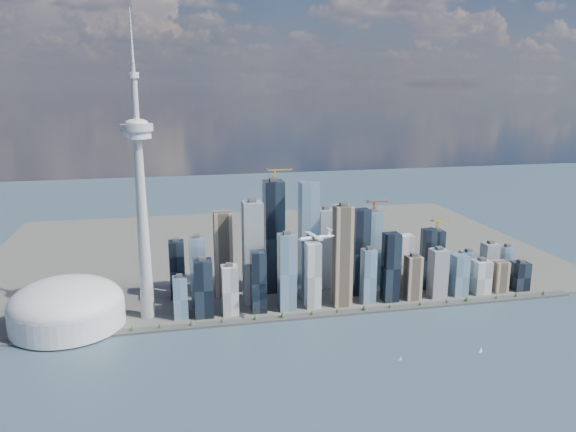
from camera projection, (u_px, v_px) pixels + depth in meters
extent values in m
plane|color=#334E5A|center=(354.00, 384.00, 821.23)|extent=(4000.00, 4000.00, 0.00)
cube|color=#383838|center=(311.00, 316.00, 1058.58)|extent=(1100.00, 22.00, 4.00)
cube|color=#4C4C47|center=(268.00, 249.00, 1486.74)|extent=(1400.00, 900.00, 3.00)
cylinder|color=#3F2D1E|center=(41.00, 338.00, 959.36)|extent=(1.00, 1.00, 2.40)
cone|color=#1A491A|center=(41.00, 336.00, 958.53)|extent=(7.20, 7.20, 8.00)
cylinder|color=#3F2D1E|center=(94.00, 333.00, 977.27)|extent=(1.00, 1.00, 2.40)
cone|color=#1A491A|center=(94.00, 331.00, 976.44)|extent=(7.20, 7.20, 8.00)
cylinder|color=#3F2D1E|center=(146.00, 329.00, 995.17)|extent=(1.00, 1.00, 2.40)
cone|color=#1A491A|center=(145.00, 327.00, 994.35)|extent=(7.20, 7.20, 8.00)
cylinder|color=#3F2D1E|center=(195.00, 324.00, 1013.08)|extent=(1.00, 1.00, 2.40)
cone|color=#1A491A|center=(195.00, 322.00, 1012.25)|extent=(7.20, 7.20, 8.00)
cylinder|color=#3F2D1E|center=(242.00, 320.00, 1030.99)|extent=(1.00, 1.00, 2.40)
cone|color=#1A491A|center=(242.00, 318.00, 1030.16)|extent=(7.20, 7.20, 8.00)
cylinder|color=#3F2D1E|center=(288.00, 316.00, 1048.89)|extent=(1.00, 1.00, 2.40)
cone|color=#1A491A|center=(288.00, 314.00, 1048.07)|extent=(7.20, 7.20, 8.00)
cylinder|color=#3F2D1E|center=(333.00, 312.00, 1066.80)|extent=(1.00, 1.00, 2.40)
cone|color=#1A491A|center=(333.00, 310.00, 1065.97)|extent=(7.20, 7.20, 8.00)
cylinder|color=#3F2D1E|center=(376.00, 308.00, 1084.71)|extent=(1.00, 1.00, 2.40)
cone|color=#1A491A|center=(376.00, 307.00, 1083.88)|extent=(7.20, 7.20, 8.00)
cylinder|color=#3F2D1E|center=(417.00, 305.00, 1102.61)|extent=(1.00, 1.00, 2.40)
cone|color=#1A491A|center=(418.00, 303.00, 1101.79)|extent=(7.20, 7.20, 8.00)
cylinder|color=#3F2D1E|center=(458.00, 301.00, 1120.52)|extent=(1.00, 1.00, 2.40)
cone|color=#1A491A|center=(458.00, 300.00, 1119.69)|extent=(7.20, 7.20, 8.00)
cylinder|color=#3F2D1E|center=(497.00, 298.00, 1138.43)|extent=(1.00, 1.00, 2.40)
cone|color=#1A491A|center=(497.00, 296.00, 1137.60)|extent=(7.20, 7.20, 8.00)
cylinder|color=#3F2D1E|center=(534.00, 295.00, 1156.33)|extent=(1.00, 1.00, 2.40)
cone|color=#1A491A|center=(535.00, 293.00, 1155.51)|extent=(7.20, 7.20, 8.00)
cube|color=black|center=(202.00, 288.00, 1042.49)|extent=(34.00, 34.00, 109.86)
cube|color=#698C9E|center=(200.00, 272.00, 1086.62)|extent=(30.00, 30.00, 139.83)
cube|color=silver|center=(229.00, 290.00, 1054.54)|extent=(30.00, 30.00, 94.88)
cube|color=tan|center=(222.00, 254.00, 1145.26)|extent=(36.00, 36.00, 174.78)
cube|color=slate|center=(253.00, 253.00, 1100.87)|extent=(38.00, 38.00, 204.74)
cube|color=black|center=(257.00, 282.00, 1063.04)|extent=(28.00, 28.00, 119.85)
cube|color=#698C9E|center=(286.00, 272.00, 1070.97)|extent=(32.00, 32.00, 149.81)
cube|color=black|center=(275.00, 237.00, 1161.12)|extent=(40.00, 40.00, 234.71)
cube|color=#698C9E|center=(307.00, 241.00, 1119.60)|extent=(36.00, 36.00, 239.70)
cube|color=silver|center=(313.00, 275.00, 1084.62)|extent=(28.00, 28.00, 129.84)
cube|color=tan|center=(341.00, 256.00, 1087.98)|extent=(34.00, 34.00, 199.75)
cube|color=slate|center=(326.00, 248.00, 1191.29)|extent=(30.00, 30.00, 169.79)
cube|color=black|center=(359.00, 252.00, 1149.19)|extent=(32.00, 32.00, 179.78)
cube|color=#698C9E|center=(367.00, 276.00, 1109.64)|extent=(26.00, 26.00, 109.86)
cube|color=black|center=(391.00, 267.00, 1116.54)|extent=(30.00, 30.00, 139.83)
cube|color=#698C9E|center=(373.00, 248.00, 1214.13)|extent=(34.00, 34.00, 159.80)
cube|color=silver|center=(404.00, 263.00, 1176.72)|extent=(28.00, 28.00, 119.85)
cube|color=tan|center=(414.00, 277.00, 1132.59)|extent=(30.00, 30.00, 89.89)
cube|color=slate|center=(437.00, 273.00, 1141.78)|extent=(32.00, 32.00, 99.88)
cube|color=black|center=(426.00, 259.00, 1185.90)|extent=(26.00, 26.00, 129.84)
cube|color=#698C9E|center=(459.00, 275.00, 1153.82)|extent=(30.00, 30.00, 84.89)
cube|color=black|center=(436.00, 254.00, 1250.84)|extent=(28.00, 28.00, 109.86)
cube|color=#698C9E|center=(468.00, 268.00, 1212.86)|extent=(30.00, 30.00, 74.91)
cube|color=silver|center=(481.00, 277.00, 1165.87)|extent=(34.00, 34.00, 69.91)
cube|color=tan|center=(500.00, 276.00, 1175.74)|extent=(28.00, 28.00, 64.92)
cube|color=slate|center=(487.00, 263.00, 1220.44)|extent=(30.00, 30.00, 89.89)
cube|color=black|center=(519.00, 276.00, 1185.61)|extent=(32.00, 32.00, 59.93)
cube|color=#698C9E|center=(506.00, 264.00, 1230.88)|extent=(26.00, 26.00, 79.90)
cube|color=black|center=(178.00, 270.00, 1132.96)|extent=(30.00, 30.00, 119.85)
cube|color=#698C9E|center=(180.00, 298.00, 1037.66)|extent=(26.00, 26.00, 79.90)
cube|color=gold|center=(275.00, 175.00, 1131.71)|extent=(3.00, 3.00, 22.00)
cube|color=gold|center=(279.00, 170.00, 1130.90)|extent=(55.00, 2.20, 2.20)
cube|color=#383838|center=(267.00, 169.00, 1125.33)|extent=(6.00, 4.00, 4.00)
cube|color=#A13417|center=(374.00, 207.00, 1193.30)|extent=(3.00, 3.00, 22.00)
cube|color=#A13417|center=(377.00, 202.00, 1192.27)|extent=(48.00, 2.20, 2.20)
cube|color=#383838|center=(368.00, 201.00, 1187.35)|extent=(6.00, 4.00, 4.00)
cube|color=gold|center=(438.00, 226.00, 1235.73)|extent=(3.00, 3.00, 22.00)
cube|color=gold|center=(441.00, 221.00, 1234.61)|extent=(45.00, 2.20, 2.20)
cube|color=#383838|center=(432.00, 220.00, 1229.97)|extent=(6.00, 4.00, 4.00)
cone|color=#A6A7A1|center=(143.00, 229.00, 1014.49)|extent=(26.00, 26.00, 340.00)
cylinder|color=silver|center=(137.00, 134.00, 975.54)|extent=(48.00, 48.00, 14.00)
cylinder|color=#A6A7A1|center=(137.00, 127.00, 972.79)|extent=(56.00, 56.00, 12.00)
ellipsoid|color=silver|center=(136.00, 123.00, 970.95)|extent=(40.00, 40.00, 14.00)
cylinder|color=#A6A7A1|center=(135.00, 99.00, 961.79)|extent=(11.00, 11.00, 80.00)
cylinder|color=silver|center=(134.00, 75.00, 952.62)|extent=(18.00, 18.00, 10.00)
cone|color=silver|center=(131.00, 40.00, 939.33)|extent=(7.00, 7.00, 105.00)
cylinder|color=silver|center=(68.00, 314.00, 1009.96)|extent=(200.00, 200.00, 44.00)
ellipsoid|color=silver|center=(67.00, 302.00, 1004.92)|extent=(200.00, 200.00, 84.00)
cylinder|color=silver|center=(315.00, 238.00, 980.70)|extent=(57.53, 16.74, 7.04)
cone|color=silver|center=(300.00, 239.00, 969.81)|extent=(8.79, 8.25, 7.04)
cone|color=silver|center=(331.00, 236.00, 991.99)|extent=(12.04, 8.82, 7.04)
cube|color=silver|center=(314.00, 236.00, 979.04)|extent=(19.23, 62.17, 1.10)
cylinder|color=silver|center=(317.00, 239.00, 968.53)|extent=(12.59, 5.98, 3.96)
cylinder|color=silver|center=(311.00, 235.00, 990.34)|extent=(12.59, 5.98, 3.96)
cylinder|color=#3F3F3F|center=(314.00, 239.00, 966.11)|extent=(1.83, 8.72, 8.80)
cylinder|color=#3F3F3F|center=(308.00, 235.00, 987.92)|extent=(1.83, 8.72, 8.80)
cube|color=silver|center=(329.00, 232.00, 989.17)|extent=(6.22, 1.92, 12.09)
cube|color=silver|center=(329.00, 229.00, 987.76)|extent=(8.16, 20.33, 0.77)
cube|color=silver|center=(400.00, 360.00, 892.33)|extent=(5.61, 2.47, 0.72)
cylinder|color=#999999|center=(400.00, 358.00, 891.38)|extent=(0.22, 0.22, 8.13)
cube|color=silver|center=(480.00, 352.00, 918.45)|extent=(6.83, 3.61, 0.87)
cylinder|color=#999999|center=(481.00, 349.00, 917.30)|extent=(0.26, 0.26, 9.82)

